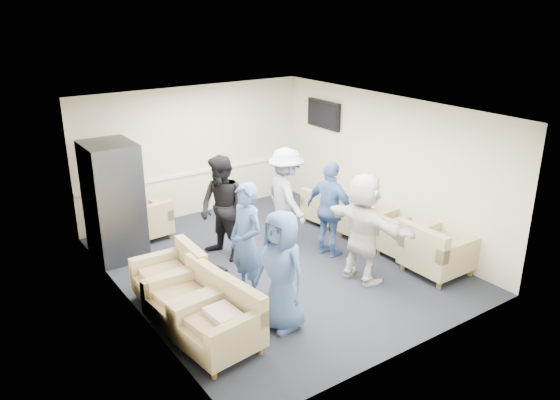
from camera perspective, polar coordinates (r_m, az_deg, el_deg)
floor at (r=9.48m, az=-0.46°, el=-6.76°), size 6.00×6.00×0.00m
ceiling at (r=8.60m, az=-0.51°, el=9.48°), size 6.00×6.00×0.00m
back_wall at (r=11.45m, az=-8.96°, el=5.02°), size 5.00×0.02×2.70m
front_wall at (r=6.86m, az=13.77°, el=-5.87°), size 5.00×0.02×2.70m
left_wall at (r=7.92m, az=-15.65°, el=-2.45°), size 0.02×6.00×2.70m
right_wall at (r=10.49m, az=10.92°, el=3.49°), size 0.02×6.00×2.70m
chair_rail at (r=11.56m, az=-8.80°, el=2.85°), size 4.98×0.04×0.06m
tv at (r=11.58m, az=4.57°, el=8.90°), size 0.10×1.00×0.58m
armchair_left_near at (r=7.21m, az=-5.87°, el=-13.06°), size 1.00×1.00×0.72m
armchair_left_mid at (r=7.87m, az=-9.61°, el=-10.25°), size 0.94×0.94×0.70m
armchair_left_far at (r=8.41m, az=-11.13°, el=-8.15°), size 0.93×0.93×0.72m
armchair_right_near at (r=9.38m, az=15.91°, el=-5.34°), size 0.95×0.95×0.76m
armchair_right_midnear at (r=9.88m, az=12.74°, el=-4.15°), size 0.79×0.79×0.62m
armchair_right_midfar at (r=10.47m, az=8.92°, el=-2.22°), size 0.94×0.94×0.70m
armchair_right_far at (r=11.13m, az=4.73°, el=-0.90°), size 0.87×0.87×0.61m
armchair_corner at (r=10.68m, az=-13.73°, el=-2.28°), size 0.87×0.87×0.65m
vending_machine at (r=9.84m, az=-16.98°, el=-0.10°), size 0.84×0.98×2.07m
backpack at (r=8.62m, az=-6.50°, el=-8.12°), size 0.28×0.22×0.44m
pillow at (r=7.10m, az=-5.98°, el=-11.88°), size 0.37×0.48×0.13m
person_front_left at (r=7.42m, az=0.16°, el=-7.42°), size 0.70×0.93×1.72m
person_mid_left at (r=8.16m, az=-3.54°, el=-4.38°), size 0.50×0.70×1.82m
person_back_left at (r=9.41m, az=-6.02°, el=-0.92°), size 0.89×1.04×1.85m
person_back_right at (r=9.98m, az=0.66°, el=0.35°), size 0.84×1.27×1.82m
person_mid_right at (r=9.55m, az=5.31°, el=-1.00°), size 0.63×1.08×1.72m
person_front_right at (r=8.73m, az=8.73°, el=-2.90°), size 0.75×1.74×1.82m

